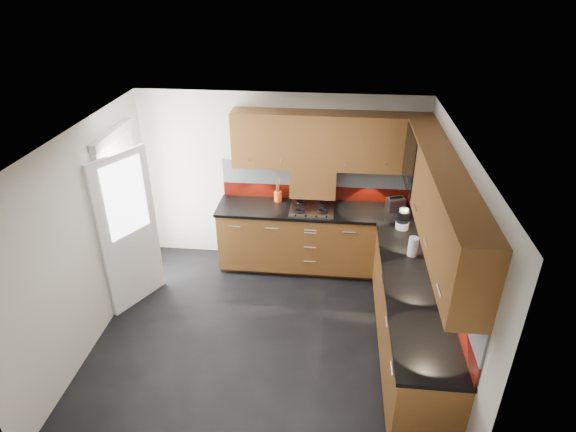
# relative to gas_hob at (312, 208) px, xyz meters

# --- Properties ---
(room) EXTENTS (4.00, 3.80, 2.64)m
(room) POSITION_rel_gas_hob_xyz_m (-0.45, -1.47, 0.54)
(room) COLOR black
(base_cabinets) EXTENTS (2.70, 3.20, 0.95)m
(base_cabinets) POSITION_rel_gas_hob_xyz_m (0.62, -0.75, -0.52)
(base_cabinets) COLOR #5B3314
(base_cabinets) RESTS_ON room
(countertop) EXTENTS (2.72, 3.22, 0.04)m
(countertop) POSITION_rel_gas_hob_xyz_m (0.60, -0.77, -0.03)
(countertop) COLOR black
(countertop) RESTS_ON base_cabinets
(backsplash) EXTENTS (2.70, 3.20, 0.54)m
(backsplash) POSITION_rel_gas_hob_xyz_m (0.83, -0.54, 0.26)
(backsplash) COLOR maroon
(backsplash) RESTS_ON countertop
(upper_cabinets) EXTENTS (2.50, 3.20, 0.72)m
(upper_cabinets) POSITION_rel_gas_hob_xyz_m (0.78, -0.69, 0.88)
(upper_cabinets) COLOR #5B3314
(upper_cabinets) RESTS_ON room
(extractor_hood) EXTENTS (0.60, 0.33, 0.40)m
(extractor_hood) POSITION_rel_gas_hob_xyz_m (0.00, 0.17, 0.33)
(extractor_hood) COLOR #5B3314
(extractor_hood) RESTS_ON room
(glass_cabinet) EXTENTS (0.32, 0.80, 0.66)m
(glass_cabinet) POSITION_rel_gas_hob_xyz_m (1.26, -0.40, 0.91)
(glass_cabinet) COLOR black
(glass_cabinet) RESTS_ON room
(back_door) EXTENTS (0.42, 1.19, 2.04)m
(back_door) POSITION_rel_gas_hob_xyz_m (-2.23, -0.72, 0.08)
(back_door) COLOR white
(back_door) RESTS_ON room
(gas_hob) EXTENTS (0.58, 0.51, 0.04)m
(gas_hob) POSITION_rel_gas_hob_xyz_m (0.00, 0.00, 0.00)
(gas_hob) COLOR silver
(gas_hob) RESTS_ON countertop
(utensil_pot) EXTENTS (0.11, 0.11, 0.39)m
(utensil_pot) POSITION_rel_gas_hob_xyz_m (-0.48, 0.21, 0.08)
(utensil_pot) COLOR #EB5016
(utensil_pot) RESTS_ON countertop
(toaster) EXTENTS (0.26, 0.21, 0.17)m
(toaster) POSITION_rel_gas_hob_xyz_m (1.10, 0.12, 0.07)
(toaster) COLOR silver
(toaster) RESTS_ON countertop
(food_processor) EXTENTS (0.16, 0.16, 0.27)m
(food_processor) POSITION_rel_gas_hob_xyz_m (1.13, -0.39, 0.11)
(food_processor) COLOR white
(food_processor) RESTS_ON countertop
(paper_towel) EXTENTS (0.11, 0.11, 0.22)m
(paper_towel) POSITION_rel_gas_hob_xyz_m (1.18, -0.99, 0.10)
(paper_towel) COLOR white
(paper_towel) RESTS_ON countertop
(orange_cloth) EXTENTS (0.14, 0.13, 0.01)m
(orange_cloth) POSITION_rel_gas_hob_xyz_m (1.12, -0.39, -0.01)
(orange_cloth) COLOR orange
(orange_cloth) RESTS_ON countertop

